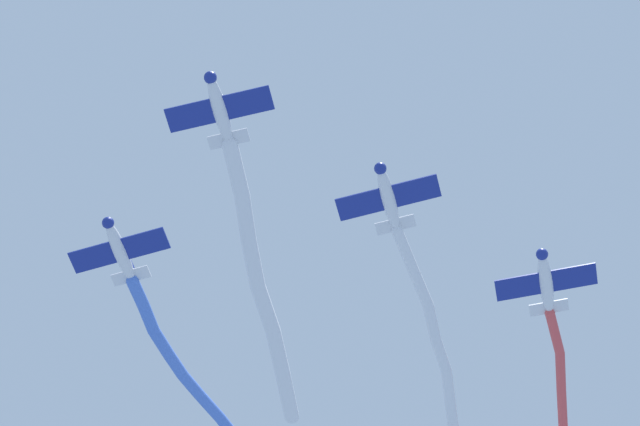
{
  "coord_description": "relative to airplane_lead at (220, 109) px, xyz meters",
  "views": [
    {
      "loc": [
        10.39,
        19.79,
        6.94
      ],
      "look_at": [
        -10.18,
        5.55,
        61.98
      ],
      "focal_mm": 57.78,
      "sensor_mm": 36.0,
      "label": 1
    }
  ],
  "objects": [
    {
      "name": "airplane_lead",
      "position": [
        0.0,
        0.0,
        0.0
      ],
      "size": [
        4.78,
        6.19,
        1.54
      ],
      "rotation": [
        0.0,
        0.0,
        0.37
      ],
      "color": "silver"
    },
    {
      "name": "smoke_trail_lead",
      "position": [
        -10.19,
        -4.43,
        -0.93
      ],
      "size": [
        17.3,
        8.17,
        2.59
      ],
      "color": "white"
    },
    {
      "name": "airplane_left_wing",
      "position": [
        -9.94,
        4.83,
        0.0
      ],
      "size": [
        4.78,
        6.22,
        1.54
      ],
      "rotation": [
        0.0,
        0.0,
        0.34
      ],
      "color": "silver"
    },
    {
      "name": "smoke_trail_left_wing",
      "position": [
        -23.76,
        -0.18,
        -0.98
      ],
      "size": [
        23.56,
        10.73,
        2.99
      ],
      "color": "white"
    },
    {
      "name": "airplane_right_wing",
      "position": [
        -3.76,
        -10.4,
        0.3
      ],
      "size": [
        4.78,
        6.23,
        1.54
      ],
      "rotation": [
        0.0,
        0.0,
        0.32
      ],
      "color": "silver"
    },
    {
      "name": "smoke_trail_right_wing",
      "position": [
        -14.24,
        -13.49,
        2.45
      ],
      "size": [
        17.85,
        4.49,
        5.35
      ],
      "color": "#4C75DB"
    },
    {
      "name": "airplane_slot",
      "position": [
        -19.88,
        9.67,
        -0.3
      ],
      "size": [
        4.77,
        6.16,
        1.54
      ],
      "rotation": [
        0.0,
        0.0,
        0.4
      ],
      "color": "silver"
    }
  ]
}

